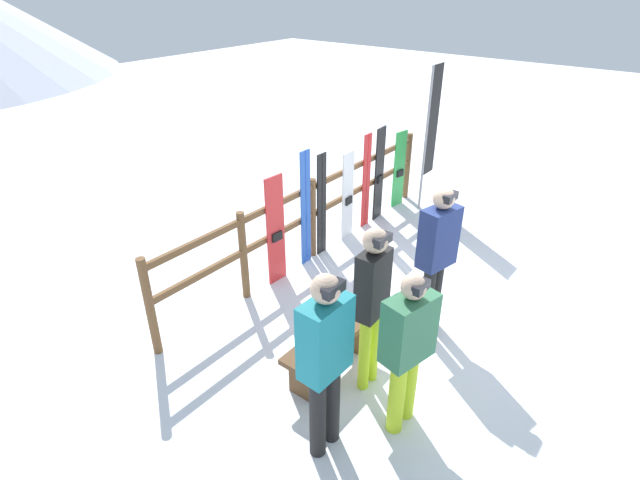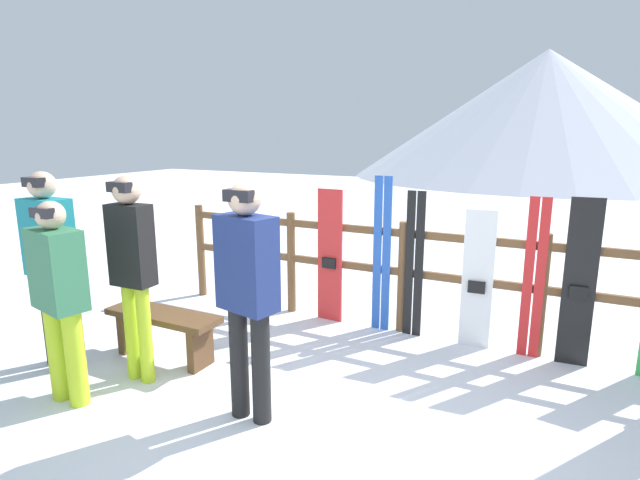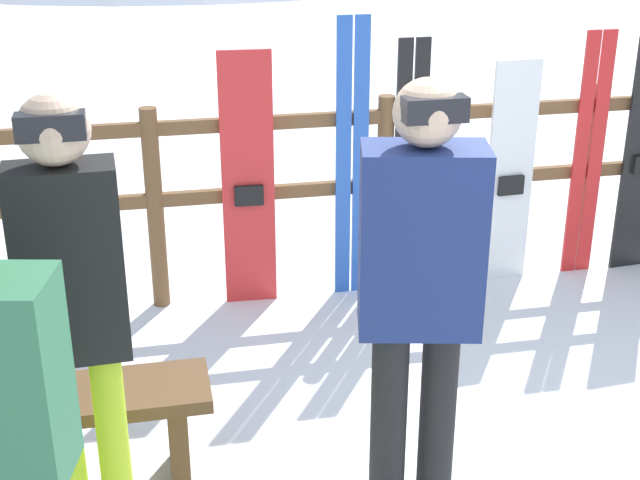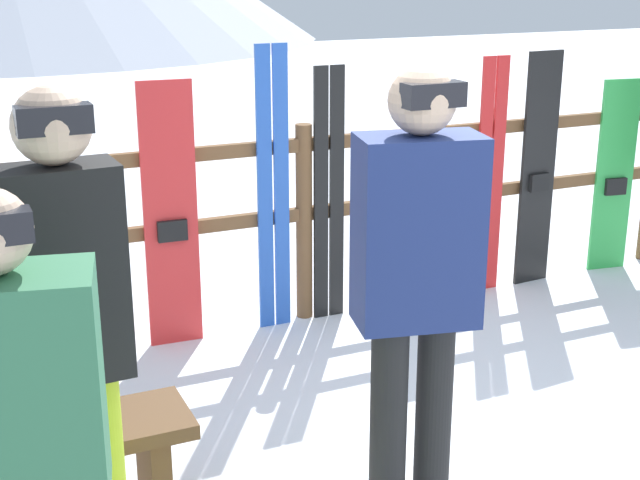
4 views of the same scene
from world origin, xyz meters
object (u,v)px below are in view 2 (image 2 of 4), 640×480
(ski_pair_black, at_px, (414,265))
(ski_pair_blue, at_px, (382,255))
(snowboard_red, at_px, (330,256))
(snowboard_white, at_px, (477,280))
(person_black, at_px, (132,260))
(ski_pair_red, at_px, (534,279))
(person_teal, at_px, (50,256))
(person_navy, at_px, (247,285))
(bench, at_px, (164,325))
(person_plaid_green, at_px, (59,290))
(snowboard_black_stripe, at_px, (579,284))

(ski_pair_black, bearing_deg, ski_pair_blue, 180.00)
(snowboard_red, bearing_deg, snowboard_white, -0.00)
(person_black, xyz_separation_m, ski_pair_blue, (1.49, 2.06, -0.24))
(ski_pair_blue, distance_m, snowboard_white, 1.03)
(snowboard_red, bearing_deg, ski_pair_blue, 0.31)
(ski_pair_red, bearing_deg, ski_pair_blue, 180.00)
(ski_pair_black, bearing_deg, person_teal, -141.37)
(snowboard_red, relative_size, ski_pair_blue, 0.90)
(person_navy, height_order, snowboard_white, person_navy)
(bench, height_order, person_navy, person_navy)
(snowboard_red, relative_size, snowboard_white, 1.08)
(person_black, bearing_deg, ski_pair_red, 34.30)
(person_plaid_green, xyz_separation_m, ski_pair_black, (2.09, 2.59, -0.16))
(person_plaid_green, height_order, snowboard_black_stripe, person_plaid_green)
(bench, xyz_separation_m, ski_pair_black, (1.97, 1.65, 0.44))
(ski_pair_black, bearing_deg, person_plaid_green, -128.89)
(snowboard_white, bearing_deg, person_teal, -147.21)
(person_plaid_green, bearing_deg, person_teal, 148.51)
(person_teal, bearing_deg, person_black, 8.20)
(snowboard_black_stripe, bearing_deg, person_navy, -135.84)
(ski_pair_blue, distance_m, snowboard_black_stripe, 1.92)
(person_teal, relative_size, ski_pair_red, 1.16)
(ski_pair_black, bearing_deg, person_black, -131.93)
(ski_pair_blue, distance_m, ski_pair_red, 1.53)
(person_black, bearing_deg, bench, 105.39)
(snowboard_red, distance_m, ski_pair_black, 0.99)
(snowboard_red, bearing_deg, ski_pair_red, 0.09)
(person_teal, relative_size, snowboard_black_stripe, 1.15)
(ski_pair_blue, bearing_deg, person_plaid_green, -123.70)
(person_black, relative_size, ski_pair_blue, 1.06)
(ski_pair_black, relative_size, snowboard_black_stripe, 0.99)
(bench, height_order, snowboard_black_stripe, snowboard_black_stripe)
(person_black, height_order, ski_pair_red, person_black)
(bench, height_order, ski_pair_red, ski_pair_red)
(person_plaid_green, distance_m, snowboard_black_stripe, 4.47)
(person_teal, height_order, ski_pair_black, person_teal)
(person_navy, distance_m, ski_pair_black, 2.23)
(person_plaid_green, bearing_deg, ski_pair_red, 38.47)
(snowboard_black_stripe, bearing_deg, person_teal, -153.02)
(bench, distance_m, person_plaid_green, 1.13)
(person_teal, relative_size, snowboard_white, 1.29)
(ski_pair_blue, relative_size, snowboard_white, 1.21)
(ski_pair_blue, height_order, ski_pair_black, ski_pair_blue)
(bench, distance_m, snowboard_white, 3.11)
(person_navy, bearing_deg, person_teal, -178.28)
(person_navy, relative_size, ski_pair_red, 1.15)
(ski_pair_blue, relative_size, snowboard_black_stripe, 1.07)
(ski_pair_blue, xyz_separation_m, ski_pair_red, (1.53, 0.00, -0.07))
(person_teal, xyz_separation_m, person_plaid_green, (0.65, -0.40, -0.12))
(bench, bearing_deg, person_teal, -144.88)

